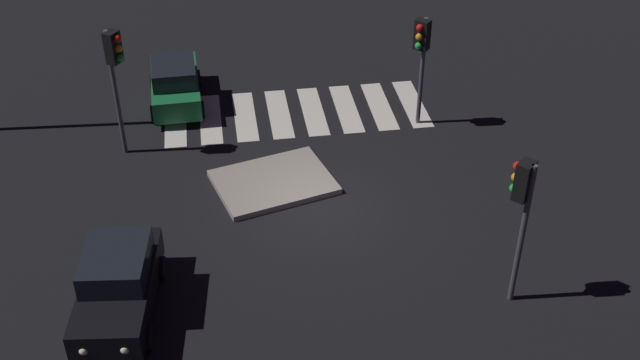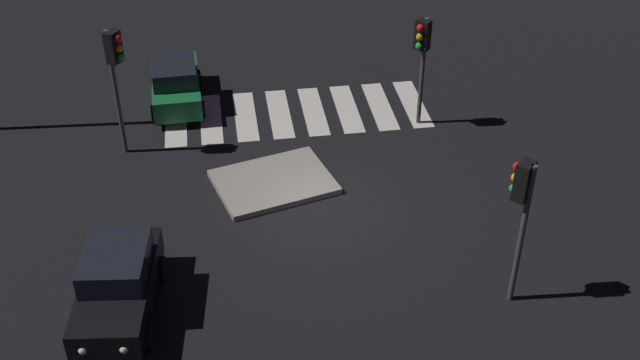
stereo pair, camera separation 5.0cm
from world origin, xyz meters
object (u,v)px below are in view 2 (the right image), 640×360
Objects in this scene: car_green at (176,83)px; car_black at (118,284)px; traffic_island at (274,182)px; traffic_light_east at (115,63)px; traffic_light_west at (522,199)px; traffic_light_south at (422,47)px.

car_green is 0.95× the size of car_black.
traffic_island is 6.00m from car_green.
traffic_light_west is at bearing -5.55° from traffic_light_east.
car_black is at bearing -54.35° from traffic_light_east.
car_black is 0.97× the size of traffic_light_east.
car_green is 1.01× the size of traffic_light_south.
traffic_island is 0.97× the size of car_black.
traffic_light_east reaches higher than car_black.
traffic_light_east reaches higher than car_green.
car_green is (2.78, -5.27, 0.70)m from traffic_island.
traffic_light_east reaches higher than traffic_island.
traffic_light_west is at bearing 90.79° from car_black.
traffic_light_west is (-0.17, 8.22, 0.18)m from traffic_light_south.
car_green is at bearing -62.15° from traffic_island.
traffic_light_east is at bearing 6.38° from traffic_light_west.
traffic_light_south reaches higher than car_green.
traffic_light_south is (-9.10, -7.30, 2.00)m from car_black.
traffic_light_south is at bearing 36.42° from traffic_light_east.
traffic_light_south is 0.90× the size of traffic_light_east.
car_black is 1.07× the size of traffic_light_south.
traffic_island is 1.03× the size of car_green.
car_black is 9.57m from traffic_light_west.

